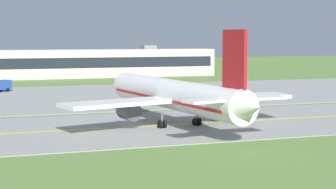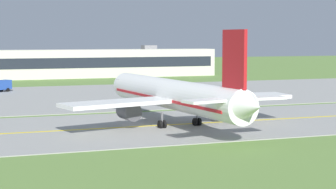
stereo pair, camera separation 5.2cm
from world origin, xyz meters
name	(u,v)px [view 2 (the right image)]	position (x,y,z in m)	size (l,w,h in m)	color
ground_plane	(135,127)	(0.00, 0.00, 0.00)	(500.00, 500.00, 0.00)	olive
taxiway_strip	(135,127)	(0.00, 0.00, 0.05)	(240.00, 28.00, 0.10)	gray
apron_pad	(125,95)	(10.00, 42.00, 0.05)	(140.00, 52.00, 0.10)	gray
taxiway_centreline	(135,127)	(0.00, 0.00, 0.11)	(220.00, 0.60, 0.01)	yellow
airplane_lead	(175,95)	(5.37, -0.42, 4.13)	(32.28, 39.65, 12.70)	white
terminal_building	(107,63)	(19.13, 96.85, 4.17)	(67.17, 9.03, 9.50)	beige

